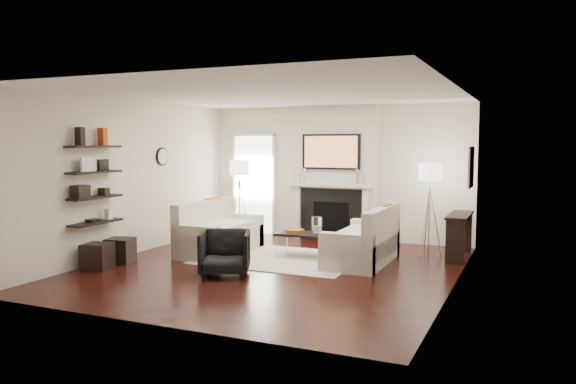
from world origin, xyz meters
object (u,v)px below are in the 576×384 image
at_px(coffee_table, 309,234).
at_px(ottoman_near, 120,250).
at_px(loveseat_left_base, 220,241).
at_px(armchair, 225,251).
at_px(lamp_left_shade, 239,167).
at_px(lamp_right_shade, 430,172).
at_px(loveseat_right_base, 362,250).

bearing_deg(coffee_table, ottoman_near, -149.11).
xyz_separation_m(coffee_table, ottoman_near, (-2.69, -1.61, -0.20)).
height_order(loveseat_left_base, armchair, armchair).
height_order(coffee_table, armchair, armchair).
bearing_deg(armchair, ottoman_near, 153.67).
bearing_deg(ottoman_near, coffee_table, 30.89).
height_order(lamp_left_shade, ottoman_near, lamp_left_shade).
distance_m(lamp_left_shade, lamp_right_shade, 3.91).
distance_m(loveseat_left_base, coffee_table, 1.63).
relative_size(loveseat_left_base, armchair, 2.46).
relative_size(armchair, lamp_left_shade, 1.83).
bearing_deg(lamp_right_shade, armchair, -132.08).
distance_m(armchair, lamp_right_shade, 3.89).
bearing_deg(lamp_right_shade, loveseat_left_base, -158.81).
xyz_separation_m(loveseat_left_base, lamp_right_shade, (3.43, 1.33, 1.24)).
bearing_deg(coffee_table, loveseat_right_base, -1.61).
height_order(loveseat_left_base, ottoman_near, loveseat_left_base).
distance_m(loveseat_left_base, lamp_right_shade, 3.89).
relative_size(loveseat_left_base, lamp_left_shade, 4.50).
bearing_deg(lamp_right_shade, ottoman_near, -149.15).
relative_size(coffee_table, lamp_right_shade, 2.75).
bearing_deg(loveseat_left_base, coffee_table, 8.52).
xyz_separation_m(armchair, lamp_left_shade, (-1.40, 3.01, 1.08)).
xyz_separation_m(loveseat_left_base, coffee_table, (1.60, 0.24, 0.19)).
relative_size(armchair, ottoman_near, 1.83).
distance_m(loveseat_left_base, armchair, 1.72).
relative_size(loveseat_right_base, lamp_right_shade, 4.50).
distance_m(armchair, lamp_left_shade, 3.49).
relative_size(loveseat_left_base, ottoman_near, 4.50).
bearing_deg(loveseat_left_base, lamp_right_shade, 21.19).
bearing_deg(coffee_table, lamp_right_shade, 30.78).
xyz_separation_m(armchair, lamp_right_shade, (2.50, 2.77, 1.08)).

